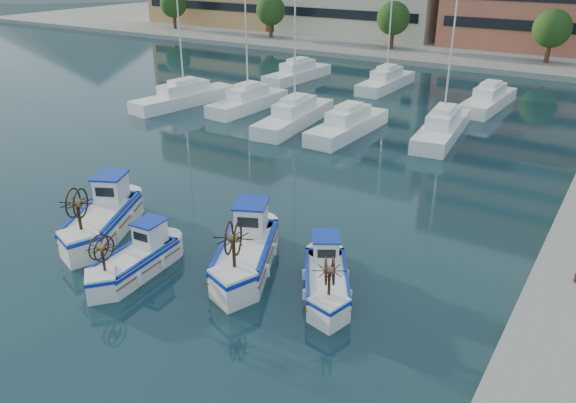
% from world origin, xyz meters
% --- Properties ---
extents(ground, '(300.00, 300.00, 0.00)m').
position_xyz_m(ground, '(0.00, 0.00, 0.00)').
color(ground, '#183540').
rests_on(ground, ground).
extents(yacht_marina, '(39.67, 23.78, 11.50)m').
position_xyz_m(yacht_marina, '(-3.47, 27.34, 0.53)').
color(yacht_marina, white).
rests_on(yacht_marina, ground).
extents(fishing_boat_a, '(3.80, 5.05, 3.05)m').
position_xyz_m(fishing_boat_a, '(-5.81, 1.21, 0.84)').
color(fishing_boat_a, white).
rests_on(fishing_boat_a, ground).
extents(fishing_boat_b, '(1.86, 3.94, 2.42)m').
position_xyz_m(fishing_boat_b, '(-1.99, -0.47, 0.67)').
color(fishing_boat_b, white).
rests_on(fishing_boat_b, ground).
extents(fishing_boat_c, '(3.69, 4.99, 3.01)m').
position_xyz_m(fishing_boat_c, '(1.42, 2.23, 0.83)').
color(fishing_boat_c, white).
rests_on(fishing_boat_c, ground).
extents(fishing_boat_d, '(3.27, 3.98, 2.42)m').
position_xyz_m(fishing_boat_d, '(5.02, 2.35, 0.67)').
color(fishing_boat_d, white).
rests_on(fishing_boat_d, ground).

